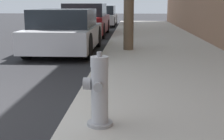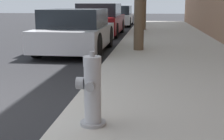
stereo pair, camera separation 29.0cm
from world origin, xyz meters
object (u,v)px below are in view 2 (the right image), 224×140
Objects in this scene: parked_car_near at (76,31)px; parked_car_far at (117,16)px; fire_hydrant at (92,92)px; parked_car_mid at (100,20)px.

parked_car_near reaches higher than parked_car_far.
parked_car_far is (-1.58, 17.00, 0.11)m from fire_hydrant.
parked_car_near is 5.05m from parked_car_mid.
parked_car_mid is at bearing 91.22° from parked_car_near.
parked_car_far is (0.12, 6.08, -0.07)m from parked_car_mid.
parked_car_far is at bearing 95.31° from fire_hydrant.
fire_hydrant is 17.07m from parked_car_far.
fire_hydrant is 0.19× the size of parked_car_far.
fire_hydrant is 6.09m from parked_car_near.
parked_car_mid is (-1.70, 10.92, 0.18)m from fire_hydrant.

